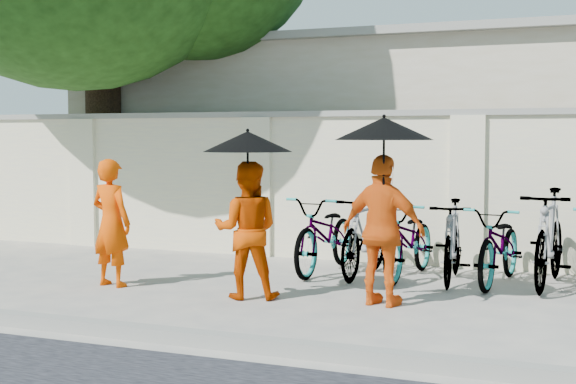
% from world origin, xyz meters
% --- Properties ---
extents(ground, '(80.00, 80.00, 0.00)m').
position_xyz_m(ground, '(0.00, 0.00, 0.00)').
color(ground, '#B0A695').
extents(kerb, '(40.00, 0.16, 0.12)m').
position_xyz_m(kerb, '(0.00, -1.70, 0.06)').
color(kerb, gray).
rests_on(kerb, ground).
extents(compound_wall, '(20.00, 0.30, 2.00)m').
position_xyz_m(compound_wall, '(1.00, 3.20, 1.00)').
color(compound_wall, beige).
rests_on(compound_wall, ground).
extents(building_behind, '(14.00, 6.00, 3.20)m').
position_xyz_m(building_behind, '(2.00, 7.00, 1.60)').
color(building_behind, '#BEB5A4').
rests_on(building_behind, ground).
extents(monk_left, '(0.59, 0.44, 1.47)m').
position_xyz_m(monk_left, '(-1.60, 0.27, 0.74)').
color(monk_left, '#E14100').
rests_on(monk_left, ground).
extents(monk_center, '(0.85, 0.75, 1.46)m').
position_xyz_m(monk_center, '(0.14, 0.23, 0.73)').
color(monk_center, '#BA3700').
rests_on(monk_center, ground).
extents(parasol_center, '(0.94, 0.94, 0.95)m').
position_xyz_m(parasol_center, '(0.19, 0.15, 1.67)').
color(parasol_center, black).
rests_on(parasol_center, ground).
extents(monk_right, '(0.96, 0.55, 1.55)m').
position_xyz_m(monk_right, '(1.59, 0.39, 0.77)').
color(monk_right, '#E1550E').
rests_on(monk_right, ground).
extents(parasol_right, '(0.99, 0.99, 1.04)m').
position_xyz_m(parasol_right, '(1.61, 0.31, 1.80)').
color(parasol_right, black).
rests_on(parasol_right, ground).
extents(bike_0, '(0.73, 1.89, 0.98)m').
position_xyz_m(bike_0, '(0.40, 2.07, 0.49)').
color(bike_0, '#8E8E9C').
rests_on(bike_0, ground).
extents(bike_1, '(0.52, 1.71, 1.02)m').
position_xyz_m(bike_1, '(0.94, 1.95, 0.51)').
color(bike_1, '#8E8E9C').
rests_on(bike_1, ground).
extents(bike_2, '(0.74, 1.83, 0.94)m').
position_xyz_m(bike_2, '(1.47, 2.07, 0.47)').
color(bike_2, '#8E8E9C').
rests_on(bike_2, ground).
extents(bike_3, '(0.60, 1.67, 0.98)m').
position_xyz_m(bike_3, '(2.01, 1.95, 0.49)').
color(bike_3, '#8E8E9C').
rests_on(bike_3, ground).
extents(bike_4, '(0.79, 1.81, 0.92)m').
position_xyz_m(bike_4, '(2.55, 2.03, 0.46)').
color(bike_4, '#8E8E9C').
rests_on(bike_4, ground).
extents(bike_5, '(0.67, 1.92, 1.13)m').
position_xyz_m(bike_5, '(3.09, 2.08, 0.57)').
color(bike_5, '#8E8E9C').
rests_on(bike_5, ground).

